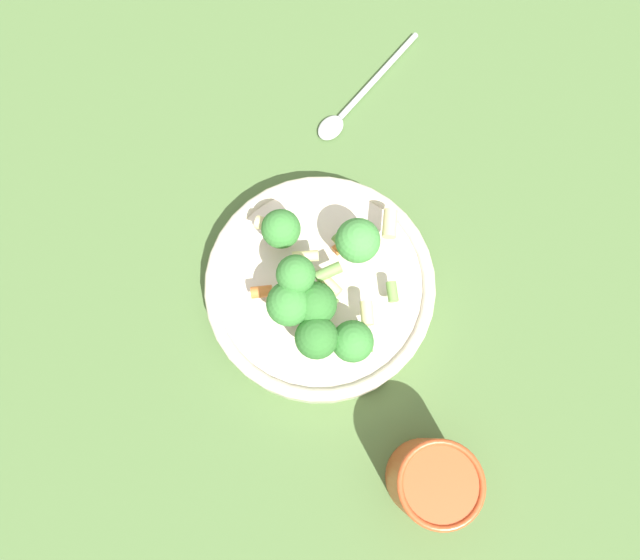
% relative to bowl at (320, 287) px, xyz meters
% --- Properties ---
extents(ground_plane, '(3.00, 3.00, 0.00)m').
position_rel_bowl_xyz_m(ground_plane, '(0.00, 0.00, -0.02)').
color(ground_plane, '#4C6B38').
extents(bowl, '(0.25, 0.25, 0.05)m').
position_rel_bowl_xyz_m(bowl, '(0.00, 0.00, 0.00)').
color(bowl, beige).
rests_on(bowl, ground_plane).
extents(pasta_salad, '(0.17, 0.17, 0.08)m').
position_rel_bowl_xyz_m(pasta_salad, '(0.02, -0.01, 0.06)').
color(pasta_salad, '#8CB766').
rests_on(pasta_salad, bowl).
extents(cup, '(0.08, 0.08, 0.10)m').
position_rel_bowl_xyz_m(cup, '(0.22, 0.04, 0.03)').
color(cup, '#CC4C23').
rests_on(cup, ground_plane).
extents(spoon, '(0.11, 0.16, 0.01)m').
position_rel_bowl_xyz_m(spoon, '(-0.21, 0.11, -0.02)').
color(spoon, silver).
rests_on(spoon, ground_plane).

